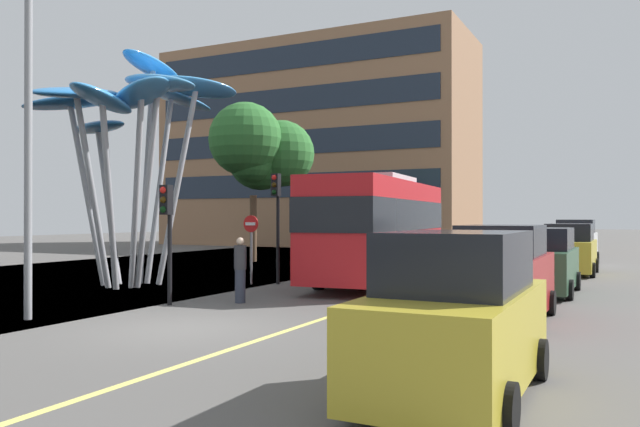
{
  "coord_description": "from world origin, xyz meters",
  "views": [
    {
      "loc": [
        8.65,
        -10.76,
        2.39
      ],
      "look_at": [
        -0.84,
        8.35,
        2.5
      ],
      "focal_mm": 35.38,
      "sensor_mm": 36.0,
      "label": 1
    }
  ],
  "objects_px": {
    "car_side_street": "(570,250)",
    "car_far_side": "(576,243)",
    "pedestrian": "(240,270)",
    "street_lamp": "(37,79)",
    "traffic_light_kerb_near": "(167,218)",
    "traffic_light_island_mid": "(321,213)",
    "leaf_sculpture": "(130,108)",
    "car_parked_far": "(544,262)",
    "no_entry_sign": "(251,238)",
    "car_parked_mid": "(502,275)",
    "traffic_light_kerb_far": "(277,204)",
    "red_bus": "(380,224)",
    "car_parked_near": "(457,319)"
  },
  "relations": [
    {
      "from": "leaf_sculpture",
      "to": "car_far_side",
      "type": "relative_size",
      "value": 2.06
    },
    {
      "from": "leaf_sculpture",
      "to": "traffic_light_kerb_near",
      "type": "xyz_separation_m",
      "value": [
        4.41,
        -3.3,
        -3.81
      ]
    },
    {
      "from": "red_bus",
      "to": "car_parked_far",
      "type": "xyz_separation_m",
      "value": [
        5.72,
        -0.69,
        -1.15
      ]
    },
    {
      "from": "leaf_sculpture",
      "to": "car_parked_near",
      "type": "distance_m",
      "value": 16.65
    },
    {
      "from": "car_side_street",
      "to": "pedestrian",
      "type": "xyz_separation_m",
      "value": [
        -7.41,
        -13.45,
        -0.07
      ]
    },
    {
      "from": "leaf_sculpture",
      "to": "traffic_light_island_mid",
      "type": "distance_m",
      "value": 8.62
    },
    {
      "from": "car_parked_mid",
      "to": "red_bus",
      "type": "bearing_deg",
      "value": 130.39
    },
    {
      "from": "traffic_light_kerb_far",
      "to": "street_lamp",
      "type": "relative_size",
      "value": 0.44
    },
    {
      "from": "no_entry_sign",
      "to": "car_far_side",
      "type": "bearing_deg",
      "value": 57.77
    },
    {
      "from": "red_bus",
      "to": "car_parked_mid",
      "type": "xyz_separation_m",
      "value": [
        5.47,
        -6.43,
        -1.08
      ]
    },
    {
      "from": "leaf_sculpture",
      "to": "traffic_light_island_mid",
      "type": "bearing_deg",
      "value": 58.28
    },
    {
      "from": "traffic_light_kerb_near",
      "to": "car_parked_far",
      "type": "relative_size",
      "value": 0.73
    },
    {
      "from": "leaf_sculpture",
      "to": "pedestrian",
      "type": "height_order",
      "value": "leaf_sculpture"
    },
    {
      "from": "traffic_light_island_mid",
      "to": "no_entry_sign",
      "type": "distance_m",
      "value": 4.54
    },
    {
      "from": "car_parked_mid",
      "to": "car_side_street",
      "type": "distance_m",
      "value": 13.2
    },
    {
      "from": "leaf_sculpture",
      "to": "no_entry_sign",
      "type": "xyz_separation_m",
      "value": [
        3.52,
        2.24,
        -4.54
      ]
    },
    {
      "from": "traffic_light_island_mid",
      "to": "car_side_street",
      "type": "distance_m",
      "value": 10.47
    },
    {
      "from": "traffic_light_island_mid",
      "to": "car_far_side",
      "type": "bearing_deg",
      "value": 50.15
    },
    {
      "from": "car_parked_far",
      "to": "car_side_street",
      "type": "height_order",
      "value": "car_side_street"
    },
    {
      "from": "traffic_light_island_mid",
      "to": "traffic_light_kerb_near",
      "type": "bearing_deg",
      "value": -88.29
    },
    {
      "from": "car_parked_mid",
      "to": "no_entry_sign",
      "type": "distance_m",
      "value": 10.2
    },
    {
      "from": "traffic_light_island_mid",
      "to": "car_far_side",
      "type": "height_order",
      "value": "traffic_light_island_mid"
    },
    {
      "from": "leaf_sculpture",
      "to": "car_parked_near",
      "type": "xyz_separation_m",
      "value": [
        13.51,
        -8.26,
        -5.15
      ]
    },
    {
      "from": "red_bus",
      "to": "traffic_light_kerb_far",
      "type": "bearing_deg",
      "value": -145.59
    },
    {
      "from": "leaf_sculpture",
      "to": "street_lamp",
      "type": "distance_m",
      "value": 7.37
    },
    {
      "from": "car_parked_mid",
      "to": "car_parked_far",
      "type": "relative_size",
      "value": 0.93
    },
    {
      "from": "red_bus",
      "to": "car_side_street",
      "type": "height_order",
      "value": "red_bus"
    },
    {
      "from": "car_parked_mid",
      "to": "car_side_street",
      "type": "relative_size",
      "value": 0.96
    },
    {
      "from": "red_bus",
      "to": "street_lamp",
      "type": "relative_size",
      "value": 1.17
    },
    {
      "from": "car_parked_near",
      "to": "car_parked_mid",
      "type": "height_order",
      "value": "car_parked_mid"
    },
    {
      "from": "car_parked_near",
      "to": "car_parked_mid",
      "type": "bearing_deg",
      "value": 95.26
    },
    {
      "from": "red_bus",
      "to": "car_side_street",
      "type": "bearing_deg",
      "value": 49.24
    },
    {
      "from": "traffic_light_kerb_far",
      "to": "car_parked_far",
      "type": "xyz_separation_m",
      "value": [
        8.8,
        1.42,
        -1.86
      ]
    },
    {
      "from": "traffic_light_kerb_far",
      "to": "pedestrian",
      "type": "xyz_separation_m",
      "value": [
        1.51,
        -4.56,
        -1.91
      ]
    },
    {
      "from": "car_side_street",
      "to": "traffic_light_kerb_near",
      "type": "bearing_deg",
      "value": -120.94
    },
    {
      "from": "car_parked_mid",
      "to": "no_entry_sign",
      "type": "xyz_separation_m",
      "value": [
        -9.38,
        3.94,
        0.59
      ]
    },
    {
      "from": "car_far_side",
      "to": "street_lamp",
      "type": "bearing_deg",
      "value": -112.16
    },
    {
      "from": "car_side_street",
      "to": "car_far_side",
      "type": "xyz_separation_m",
      "value": [
        -0.19,
        5.91,
        0.07
      ]
    },
    {
      "from": "street_lamp",
      "to": "car_side_street",
      "type": "bearing_deg",
      "value": 61.14
    },
    {
      "from": "traffic_light_kerb_far",
      "to": "car_side_street",
      "type": "xyz_separation_m",
      "value": [
        8.92,
        8.88,
        -1.83
      ]
    },
    {
      "from": "red_bus",
      "to": "car_far_side",
      "type": "height_order",
      "value": "red_bus"
    },
    {
      "from": "car_parked_far",
      "to": "pedestrian",
      "type": "bearing_deg",
      "value": -140.64
    },
    {
      "from": "traffic_light_kerb_near",
      "to": "traffic_light_island_mid",
      "type": "xyz_separation_m",
      "value": [
        -0.3,
        9.95,
        0.18
      ]
    },
    {
      "from": "car_parked_far",
      "to": "pedestrian",
      "type": "relative_size",
      "value": 2.43
    },
    {
      "from": "red_bus",
      "to": "pedestrian",
      "type": "bearing_deg",
      "value": -103.31
    },
    {
      "from": "pedestrian",
      "to": "leaf_sculpture",
      "type": "bearing_deg",
      "value": 161.54
    },
    {
      "from": "car_parked_near",
      "to": "no_entry_sign",
      "type": "relative_size",
      "value": 1.77
    },
    {
      "from": "street_lamp",
      "to": "traffic_light_kerb_near",
      "type": "bearing_deg",
      "value": 71.65
    },
    {
      "from": "car_parked_near",
      "to": "car_parked_far",
      "type": "relative_size",
      "value": 0.98
    },
    {
      "from": "leaf_sculpture",
      "to": "car_far_side",
      "type": "xyz_separation_m",
      "value": [
        13.08,
        17.4,
        -5.11
      ]
    }
  ]
}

